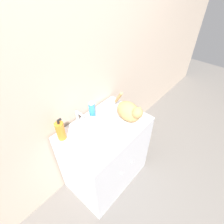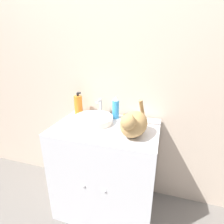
{
  "view_description": "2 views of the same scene",
  "coord_description": "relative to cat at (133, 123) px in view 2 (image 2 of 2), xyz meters",
  "views": [
    {
      "loc": [
        -0.8,
        -0.51,
        1.97
      ],
      "look_at": [
        0.09,
        0.27,
        0.96
      ],
      "focal_mm": 28.0,
      "sensor_mm": 36.0,
      "label": 1
    },
    {
      "loc": [
        0.41,
        -0.91,
        1.42
      ],
      "look_at": [
        0.06,
        0.24,
        0.97
      ],
      "focal_mm": 28.0,
      "sensor_mm": 36.0,
      "label": 2
    }
  ],
  "objects": [
    {
      "name": "vanity_cabinet",
      "position": [
        -0.23,
        0.1,
        -0.51
      ],
      "size": [
        0.82,
        0.57,
        0.83
      ],
      "color": "silver",
      "rests_on": "ground_plane"
    },
    {
      "name": "soap_bottle",
      "position": [
        -0.57,
        0.28,
        -0.01
      ],
      "size": [
        0.07,
        0.07,
        0.21
      ],
      "color": "orange",
      "rests_on": "vanity_cabinet"
    },
    {
      "name": "faucet",
      "position": [
        -0.36,
        0.31,
        -0.03
      ],
      "size": [
        0.15,
        0.11,
        0.16
      ],
      "color": "silver",
      "rests_on": "vanity_cabinet"
    },
    {
      "name": "wall_back",
      "position": [
        -0.23,
        0.42,
        0.33
      ],
      "size": [
        6.0,
        0.05,
        2.5
      ],
      "color": "#C6B29E",
      "rests_on": "ground_plane"
    },
    {
      "name": "spray_bottle",
      "position": [
        -0.21,
        0.28,
        0.0
      ],
      "size": [
        0.06,
        0.06,
        0.2
      ],
      "color": "#338CCC",
      "rests_on": "vanity_cabinet"
    },
    {
      "name": "cat",
      "position": [
        0.0,
        0.0,
        0.0
      ],
      "size": [
        0.23,
        0.37,
        0.24
      ],
      "rotation": [
        0.0,
        0.0,
        -1.77
      ],
      "color": "tan",
      "rests_on": "vanity_cabinet"
    },
    {
      "name": "sink_basin",
      "position": [
        -0.36,
        0.14,
        -0.07
      ],
      "size": [
        0.33,
        0.33,
        0.05
      ],
      "color": "white",
      "rests_on": "vanity_cabinet"
    }
  ]
}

